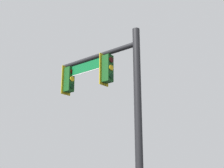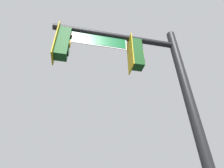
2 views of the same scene
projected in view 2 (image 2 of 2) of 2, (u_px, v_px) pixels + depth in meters
name	position (u px, v px, depth m)	size (l,w,h in m)	color
signal_pole_near	(145.00, 79.00, 4.92)	(4.10, 1.18, 6.88)	black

